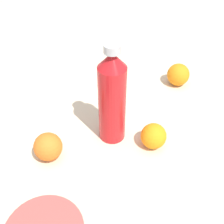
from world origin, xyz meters
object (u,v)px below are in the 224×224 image
orange_1 (154,136)px  orange_2 (178,75)px  water_bottle (112,98)px  orange_0 (48,147)px

orange_1 → orange_2: 0.28m
water_bottle → orange_0: 0.19m
orange_2 → orange_1: bearing=157.5°
water_bottle → orange_1: bearing=45.5°
water_bottle → orange_0: (-0.07, 0.15, -0.09)m
orange_1 → water_bottle: bearing=70.4°
orange_1 → orange_2: (0.26, -0.11, 0.00)m
orange_1 → orange_2: bearing=-22.5°
orange_0 → orange_1: size_ratio=1.07×
orange_1 → orange_2: size_ratio=0.92×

